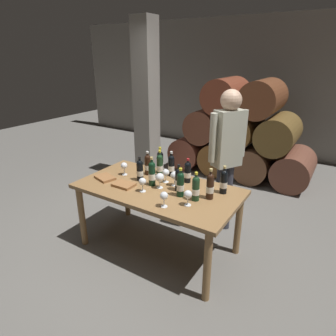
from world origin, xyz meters
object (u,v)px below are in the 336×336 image
(wine_bottle_6, at_px, (160,162))
(wine_bottle_8, at_px, (188,172))
(wine_bottle_5, at_px, (148,164))
(sommelier_presenting, at_px, (227,150))
(wine_glass_6, at_px, (142,182))
(leather_ledger, at_px, (105,178))
(wine_bottle_1, at_px, (180,184))
(wine_bottle_11, at_px, (179,179))
(wine_bottle_2, at_px, (224,181))
(wine_bottle_3, at_px, (160,165))
(wine_glass_1, at_px, (160,178))
(wine_bottle_4, at_px, (196,188))
(wine_glass_2, at_px, (175,176))
(wine_glass_4, at_px, (166,173))
(wine_bottle_10, at_px, (210,186))
(wine_glass_5, at_px, (188,195))
(wine_bottle_9, at_px, (171,165))
(wine_bottle_7, at_px, (140,170))
(wine_glass_0, at_px, (124,166))
(wine_glass_3, at_px, (164,196))
(tasting_notebook, at_px, (124,185))
(wine_bottle_0, at_px, (152,173))
(dining_table, at_px, (158,195))

(wine_bottle_6, bearing_deg, wine_bottle_8, -9.01)
(wine_bottle_5, bearing_deg, sommelier_presenting, 34.90)
(wine_glass_6, xyz_separation_m, leather_ledger, (-0.55, 0.03, -0.09))
(wine_bottle_1, distance_m, wine_bottle_11, 0.12)
(wine_bottle_2, relative_size, wine_glass_6, 1.94)
(wine_bottle_3, height_order, wine_glass_1, wine_bottle_3)
(wine_bottle_2, height_order, wine_bottle_4, wine_bottle_2)
(wine_glass_1, relative_size, wine_glass_2, 1.02)
(wine_bottle_2, distance_m, wine_glass_1, 0.65)
(wine_glass_4, height_order, sommelier_presenting, sommelier_presenting)
(wine_bottle_5, xyz_separation_m, wine_bottle_10, (0.85, -0.17, 0.01))
(wine_glass_4, distance_m, wine_glass_5, 0.56)
(wine_glass_6, bearing_deg, wine_bottle_2, 29.99)
(wine_glass_1, bearing_deg, wine_bottle_9, 102.02)
(wine_bottle_8, relative_size, wine_glass_1, 1.65)
(wine_bottle_2, distance_m, wine_bottle_7, 0.91)
(wine_bottle_7, xyz_separation_m, wine_glass_6, (0.19, -0.21, -0.02))
(wine_glass_0, height_order, wine_glass_4, same)
(wine_glass_2, relative_size, sommelier_presenting, 0.09)
(wine_bottle_9, bearing_deg, wine_bottle_6, 178.54)
(wine_glass_3, bearing_deg, wine_bottle_7, 146.76)
(wine_bottle_1, distance_m, wine_glass_6, 0.39)
(wine_glass_4, xyz_separation_m, tasting_notebook, (-0.32, -0.32, -0.09))
(wine_bottle_4, distance_m, wine_glass_3, 0.32)
(wine_bottle_10, bearing_deg, wine_glass_1, -173.50)
(wine_bottle_0, xyz_separation_m, wine_bottle_9, (0.03, 0.33, -0.01))
(wine_bottle_7, bearing_deg, wine_glass_5, -17.02)
(wine_bottle_4, height_order, tasting_notebook, wine_bottle_4)
(wine_bottle_9, height_order, wine_bottle_10, wine_bottle_10)
(wine_glass_3, bearing_deg, wine_bottle_6, 126.09)
(wine_bottle_1, height_order, wine_bottle_9, wine_bottle_1)
(wine_bottle_7, relative_size, wine_bottle_11, 0.98)
(wine_glass_2, bearing_deg, wine_glass_3, -70.84)
(wine_glass_2, relative_size, leather_ledger, 0.73)
(wine_glass_3, bearing_deg, wine_bottle_4, 55.85)
(wine_bottle_6, bearing_deg, wine_glass_1, -56.90)
(wine_bottle_0, bearing_deg, wine_bottle_11, 7.46)
(wine_bottle_9, xyz_separation_m, wine_glass_0, (-0.47, -0.27, -0.02))
(dining_table, xyz_separation_m, wine_bottle_0, (-0.08, 0.01, 0.23))
(wine_bottle_8, xyz_separation_m, wine_glass_5, (0.25, -0.46, -0.01))
(wine_bottle_2, height_order, wine_bottle_9, same)
(wine_bottle_3, height_order, wine_bottle_4, wine_bottle_3)
(wine_bottle_2, relative_size, wine_bottle_9, 1.00)
(wine_bottle_2, xyz_separation_m, wine_bottle_9, (-0.67, 0.10, 0.00))
(wine_glass_1, xyz_separation_m, leather_ledger, (-0.65, -0.13, -0.10))
(wine_bottle_0, height_order, tasting_notebook, wine_bottle_0)
(dining_table, bearing_deg, wine_glass_3, -48.05)
(wine_bottle_0, relative_size, wine_bottle_7, 1.14)
(wine_bottle_0, bearing_deg, wine_bottle_7, 170.24)
(wine_bottle_7, height_order, wine_bottle_9, wine_bottle_9)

